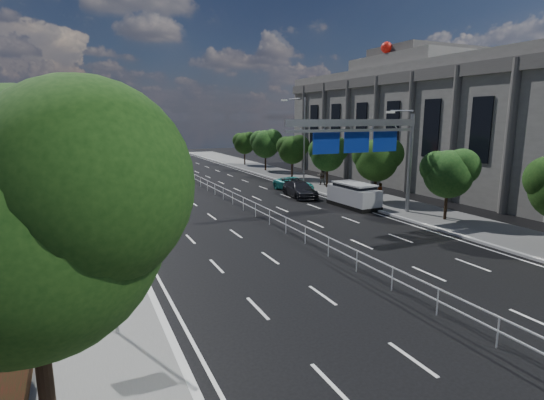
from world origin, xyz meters
TOP-DOWN VIEW (x-y plane):
  - ground at (0.00, 0.00)m, footprint 160.00×160.00m
  - sidewalk_near at (-11.50, 0.00)m, footprint 5.00×140.00m
  - kerb_near at (-9.00, 0.00)m, footprint 0.25×140.00m
  - kerb_far at (9.00, 0.00)m, footprint 0.25×140.00m
  - median_fence at (0.00, 22.50)m, footprint 0.05×85.00m
  - hedge_near at (-13.30, 5.00)m, footprint 1.00×36.00m
  - toilet_sign at (-10.95, 0.00)m, footprint 1.62×0.18m
  - overhead_gantry at (6.74, 10.05)m, footprint 10.24×0.38m
  - streetlight_far at (10.50, 26.00)m, footprint 2.78×2.40m
  - civic_hall at (23.72, 22.00)m, footprint 14.40×36.00m
  - near_tree_big at (-12.13, -4.53)m, footprint 5.72×5.33m
  - near_tree_back at (-11.94, 17.97)m, footprint 4.84×4.51m
  - far_tree_c at (11.24, 6.98)m, footprint 3.52×3.28m
  - far_tree_d at (11.25, 14.48)m, footprint 3.85×3.59m
  - far_tree_e at (11.25, 21.98)m, footprint 3.63×3.38m
  - far_tree_f at (11.24, 29.48)m, footprint 3.52×3.28m
  - far_tree_g at (11.25, 36.98)m, footprint 3.96×3.69m
  - far_tree_h at (11.24, 44.48)m, footprint 3.41×3.18m
  - white_minivan at (-4.71, 27.95)m, footprint 2.61×4.98m
  - red_bus at (-7.50, 38.81)m, footprint 3.57×9.81m
  - near_car_silver at (-3.78, 28.74)m, footprint 1.81×3.99m
  - near_car_dark at (-5.55, 56.85)m, footprint 1.96×4.85m
  - silver_minivan at (8.30, 13.45)m, footprint 2.15×4.68m
  - parked_car_teal at (7.48, 22.00)m, footprint 2.69×4.88m
  - parked_car_dark at (6.50, 19.00)m, footprint 2.42×4.97m
  - pedestrian_a at (11.11, 13.77)m, footprint 0.59×0.40m
  - pedestrian_b at (11.51, 23.50)m, footprint 1.11×1.05m

SIDE VIEW (x-z plane):
  - ground at x=0.00m, z-range 0.00..0.00m
  - sidewalk_near at x=-11.50m, z-range 0.00..0.14m
  - kerb_near at x=-9.00m, z-range -0.01..0.15m
  - kerb_far at x=9.00m, z-range -0.01..0.15m
  - hedge_near at x=-13.30m, z-range 0.14..0.58m
  - median_fence at x=0.00m, z-range 0.01..1.04m
  - parked_car_teal at x=7.48m, z-range 0.00..1.29m
  - near_car_silver at x=-3.78m, z-range 0.00..1.33m
  - parked_car_dark at x=6.50m, z-range 0.00..1.39m
  - near_car_dark at x=-5.55m, z-range 0.00..1.57m
  - pedestrian_a at x=11.11m, z-range 0.14..1.69m
  - silver_minivan at x=8.30m, z-range -0.02..1.90m
  - white_minivan at x=-4.71m, z-range -0.02..2.05m
  - pedestrian_b at x=11.51m, z-range 0.14..1.96m
  - red_bus at x=-7.50m, z-range 0.06..2.93m
  - toilet_sign at x=-10.95m, z-range 0.77..5.11m
  - far_tree_h at x=11.24m, z-range 0.97..5.88m
  - far_tree_c at x=11.24m, z-range 0.95..5.90m
  - far_tree_f at x=11.24m, z-range 0.98..6.00m
  - far_tree_e at x=11.25m, z-range 0.99..6.12m
  - far_tree_d at x=11.25m, z-range 1.02..6.36m
  - far_tree_g at x=11.25m, z-range 1.03..6.48m
  - near_tree_back at x=-11.94m, z-range 1.27..7.96m
  - streetlight_far at x=10.50m, z-range 0.71..9.71m
  - near_tree_big at x=-12.13m, z-range 1.42..9.13m
  - overhead_gantry at x=6.74m, z-range 1.88..9.33m
  - civic_hall at x=23.72m, z-range -0.91..13.44m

